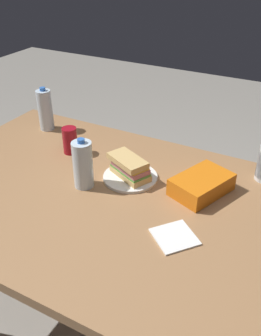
{
  "coord_description": "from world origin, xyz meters",
  "views": [
    {
      "loc": [
        -0.59,
        0.97,
        1.61
      ],
      "look_at": [
        -0.0,
        -0.14,
        0.82
      ],
      "focal_mm": 39.5,
      "sensor_mm": 36.0,
      "label": 1
    }
  ],
  "objects_px": {
    "water_bottle_tall": "(45,110)",
    "soda_can_red": "(70,140)",
    "sandwich": "(130,167)",
    "chip_bag": "(202,184)",
    "dining_table": "(113,214)",
    "water_bottle_spare": "(83,164)",
    "paper_plate": "(131,177)"
  },
  "relations": [
    {
      "from": "water_bottle_tall",
      "to": "water_bottle_spare",
      "type": "distance_m",
      "value": 0.57
    },
    {
      "from": "sandwich",
      "to": "soda_can_red",
      "type": "xyz_separation_m",
      "value": [
        0.34,
        -0.06,
        0.01
      ]
    },
    {
      "from": "paper_plate",
      "to": "water_bottle_tall",
      "type": "distance_m",
      "value": 0.64
    },
    {
      "from": "sandwich",
      "to": "water_bottle_tall",
      "type": "xyz_separation_m",
      "value": [
        0.59,
        -0.21,
        0.05
      ]
    },
    {
      "from": "paper_plate",
      "to": "dining_table",
      "type": "bearing_deg",
      "value": 89.62
    },
    {
      "from": "sandwich",
      "to": "water_bottle_tall",
      "type": "distance_m",
      "value": 0.63
    },
    {
      "from": "paper_plate",
      "to": "water_bottle_spare",
      "type": "height_order",
      "value": "water_bottle_spare"
    },
    {
      "from": "dining_table",
      "to": "chip_bag",
      "type": "distance_m",
      "value": 0.36
    },
    {
      "from": "water_bottle_tall",
      "to": "paper_plate",
      "type": "bearing_deg",
      "value": 160.72
    },
    {
      "from": "paper_plate",
      "to": "chip_bag",
      "type": "xyz_separation_m",
      "value": [
        -0.28,
        -0.04,
        0.03
      ]
    },
    {
      "from": "paper_plate",
      "to": "water_bottle_spare",
      "type": "bearing_deg",
      "value": 43.17
    },
    {
      "from": "paper_plate",
      "to": "water_bottle_tall",
      "type": "bearing_deg",
      "value": -19.28
    },
    {
      "from": "water_bottle_tall",
      "to": "water_bottle_spare",
      "type": "height_order",
      "value": "water_bottle_tall"
    },
    {
      "from": "water_bottle_spare",
      "to": "sandwich",
      "type": "bearing_deg",
      "value": -135.97
    },
    {
      "from": "dining_table",
      "to": "soda_can_red",
      "type": "bearing_deg",
      "value": -30.88
    },
    {
      "from": "soda_can_red",
      "to": "paper_plate",
      "type": "bearing_deg",
      "value": 169.51
    },
    {
      "from": "dining_table",
      "to": "sandwich",
      "type": "distance_m",
      "value": 0.2
    },
    {
      "from": "chip_bag",
      "to": "sandwich",
      "type": "bearing_deg",
      "value": -59.99
    },
    {
      "from": "paper_plate",
      "to": "water_bottle_tall",
      "type": "relative_size",
      "value": 1.01
    },
    {
      "from": "dining_table",
      "to": "water_bottle_spare",
      "type": "bearing_deg",
      "value": -4.71
    },
    {
      "from": "soda_can_red",
      "to": "water_bottle_spare",
      "type": "bearing_deg",
      "value": 136.65
    },
    {
      "from": "sandwich",
      "to": "water_bottle_spare",
      "type": "distance_m",
      "value": 0.19
    },
    {
      "from": "water_bottle_tall",
      "to": "soda_can_red",
      "type": "bearing_deg",
      "value": 150.18
    },
    {
      "from": "paper_plate",
      "to": "sandwich",
      "type": "relative_size",
      "value": 1.08
    },
    {
      "from": "soda_can_red",
      "to": "sandwich",
      "type": "bearing_deg",
      "value": 169.37
    },
    {
      "from": "chip_bag",
      "to": "dining_table",
      "type": "bearing_deg",
      "value": -35.71
    },
    {
      "from": "paper_plate",
      "to": "sandwich",
      "type": "xyz_separation_m",
      "value": [
        0.0,
        0.0,
        0.05
      ]
    },
    {
      "from": "dining_table",
      "to": "water_bottle_spare",
      "type": "height_order",
      "value": "water_bottle_spare"
    },
    {
      "from": "sandwich",
      "to": "chip_bag",
      "type": "height_order",
      "value": "sandwich"
    },
    {
      "from": "soda_can_red",
      "to": "water_bottle_tall",
      "type": "height_order",
      "value": "water_bottle_tall"
    },
    {
      "from": "dining_table",
      "to": "chip_bag",
      "type": "bearing_deg",
      "value": -147.02
    },
    {
      "from": "water_bottle_tall",
      "to": "sandwich",
      "type": "bearing_deg",
      "value": 160.59
    }
  ]
}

